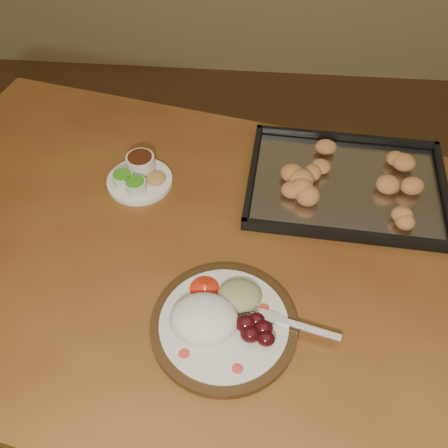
{
  "coord_description": "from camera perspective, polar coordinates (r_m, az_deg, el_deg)",
  "views": [
    {
      "loc": [
        -0.18,
        -0.51,
        1.56
      ],
      "look_at": [
        -0.24,
        0.18,
        0.77
      ],
      "focal_mm": 40.0,
      "sensor_mm": 36.0,
      "label": 1
    }
  ],
  "objects": [
    {
      "name": "ground",
      "position": [
        1.65,
        8.48,
        -23.32
      ],
      "size": [
        4.0,
        4.0,
        0.0
      ],
      "primitive_type": "plane",
      "color": "#54391C",
      "rests_on": "ground"
    },
    {
      "name": "dining_table",
      "position": [
        1.1,
        -0.64,
        -6.63
      ],
      "size": [
        1.65,
        1.19,
        0.75
      ],
      "rotation": [
        0.0,
        0.0,
        -0.21
      ],
      "color": "brown",
      "rests_on": "ground"
    },
    {
      "name": "dinner_plate",
      "position": [
        0.92,
        -0.34,
        -10.91
      ],
      "size": [
        0.34,
        0.27,
        0.06
      ],
      "rotation": [
        0.0,
        0.0,
        -0.05
      ],
      "color": "#33200E",
      "rests_on": "dining_table"
    },
    {
      "name": "condiment_saucer",
      "position": [
        1.17,
        -9.74,
        5.46
      ],
      "size": [
        0.15,
        0.15,
        0.05
      ],
      "rotation": [
        0.0,
        0.0,
        -0.24
      ],
      "color": "white",
      "rests_on": "dining_table"
    },
    {
      "name": "baking_tray",
      "position": [
        1.17,
        13.82,
        4.6
      ],
      "size": [
        0.46,
        0.35,
        0.05
      ],
      "rotation": [
        0.0,
        0.0,
        -0.06
      ],
      "color": "black",
      "rests_on": "dining_table"
    }
  ]
}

